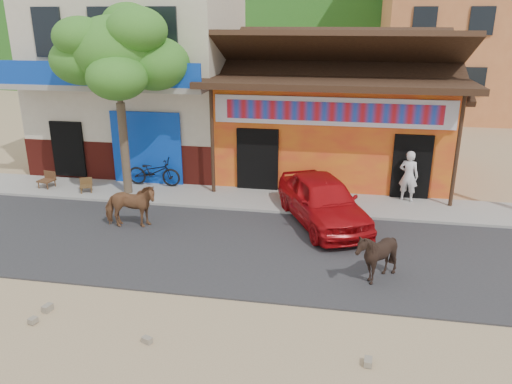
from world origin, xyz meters
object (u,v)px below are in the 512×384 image
scooter (154,172)px  cafe_chair_left (45,174)px  tree (120,103)px  cafe_chair_right (85,180)px  red_car (323,200)px  cow_dark (376,256)px  pedestrian (409,176)px  cow_tan (130,206)px

scooter → cafe_chair_left: (-3.57, -0.88, 0.00)m
tree → cafe_chair_right: tree is taller
red_car → cafe_chair_left: bearing=147.2°
cow_dark → red_car: bearing=-164.1°
red_car → pedestrian: pedestrian is taller
tree → red_car: tree is taller
tree → scooter: tree is taller
cafe_chair_left → pedestrian: bearing=14.2°
cow_tan → scooter: size_ratio=0.80×
tree → pedestrian: 9.40m
tree → cafe_chair_right: 2.94m
cow_tan → red_car: (5.30, 1.25, 0.06)m
cafe_chair_left → red_car: bearing=2.3°
cow_dark → pedestrian: bearing=159.8°
red_car → pedestrian: 3.37m
tree → cow_dark: tree is taller
cafe_chair_right → cafe_chair_left: bearing=147.8°
scooter → cafe_chair_left: cafe_chair_left is taller
red_car → cafe_chair_left: red_car is taller
scooter → tree: bearing=145.6°
scooter → cow_dark: bearing=-125.9°
tree → pedestrian: (9.10, 0.85, -2.18)m
cafe_chair_left → cafe_chair_right: cafe_chair_left is taller
red_car → scooter: (-5.93, 2.18, -0.13)m
tree → cafe_chair_right: size_ratio=7.02×
cow_tan → pedestrian: bearing=-76.3°
pedestrian → cafe_chair_right: pedestrian is taller
tree → cow_tan: 3.75m
cow_dark → red_car: size_ratio=0.30×
red_car → cafe_chair_right: (-7.93, 1.11, -0.20)m
cow_dark → cafe_chair_left: size_ratio=1.23×
cow_dark → cafe_chair_right: size_ratio=1.45×
red_car → scooter: bearing=134.8°
scooter → cafe_chair_right: (-2.00, -1.07, -0.07)m
scooter → pedestrian: 8.51m
red_car → cafe_chair_left: 9.59m
cafe_chair_right → cow_tan: bearing=-67.3°
red_car → pedestrian: bearing=15.1°
cow_tan → red_car: size_ratio=0.37×
cafe_chair_left → tree: bearing=10.4°
tree → cow_tan: (1.23, -2.57, -2.44)m
tree → cafe_chair_left: 3.88m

